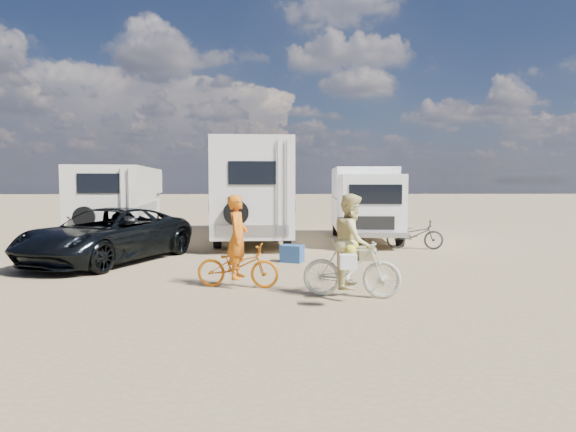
{
  "coord_description": "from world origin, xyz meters",
  "views": [
    {
      "loc": [
        0.37,
        -11.24,
        2.15
      ],
      "look_at": [
        0.75,
        0.92,
        1.3
      ],
      "focal_mm": 31.6,
      "sensor_mm": 36.0,
      "label": 1
    }
  ],
  "objects_px": {
    "bike_woman": "(352,268)",
    "cooler": "(292,254)",
    "box_truck": "(365,204)",
    "dark_suv": "(107,235)",
    "bike_man": "(238,266)",
    "bike_parked": "(415,234)",
    "rv_main": "(252,192)",
    "rider_woman": "(352,251)",
    "rider_man": "(238,246)",
    "crate": "(366,253)",
    "rv_left": "(121,204)"
  },
  "relations": [
    {
      "from": "rider_woman",
      "to": "bike_parked",
      "type": "height_order",
      "value": "rider_woman"
    },
    {
      "from": "box_truck",
      "to": "crate",
      "type": "relative_size",
      "value": 12.42
    },
    {
      "from": "box_truck",
      "to": "rv_main",
      "type": "bearing_deg",
      "value": 175.9
    },
    {
      "from": "cooler",
      "to": "rider_woman",
      "type": "bearing_deg",
      "value": -54.7
    },
    {
      "from": "bike_man",
      "to": "bike_parked",
      "type": "distance_m",
      "value": 7.61
    },
    {
      "from": "rider_man",
      "to": "bike_parked",
      "type": "height_order",
      "value": "rider_man"
    },
    {
      "from": "rider_man",
      "to": "rider_woman",
      "type": "relative_size",
      "value": 0.97
    },
    {
      "from": "rv_left",
      "to": "bike_woman",
      "type": "height_order",
      "value": "rv_left"
    },
    {
      "from": "rv_left",
      "to": "bike_woman",
      "type": "relative_size",
      "value": 3.99
    },
    {
      "from": "bike_man",
      "to": "bike_parked",
      "type": "xyz_separation_m",
      "value": [
        5.18,
        5.58,
        0.02
      ]
    },
    {
      "from": "dark_suv",
      "to": "bike_parked",
      "type": "relative_size",
      "value": 2.94
    },
    {
      "from": "dark_suv",
      "to": "crate",
      "type": "height_order",
      "value": "dark_suv"
    },
    {
      "from": "bike_man",
      "to": "bike_woman",
      "type": "distance_m",
      "value": 2.36
    },
    {
      "from": "rv_left",
      "to": "cooler",
      "type": "distance_m",
      "value": 8.22
    },
    {
      "from": "crate",
      "to": "rider_woman",
      "type": "bearing_deg",
      "value": -104.06
    },
    {
      "from": "rv_main",
      "to": "box_truck",
      "type": "bearing_deg",
      "value": -10.55
    },
    {
      "from": "rv_left",
      "to": "cooler",
      "type": "xyz_separation_m",
      "value": [
        6.06,
        -5.45,
        -1.09
      ]
    },
    {
      "from": "rider_man",
      "to": "bike_parked",
      "type": "bearing_deg",
      "value": -32.93
    },
    {
      "from": "bike_woman",
      "to": "crate",
      "type": "xyz_separation_m",
      "value": [
        1.1,
        4.4,
        -0.36
      ]
    },
    {
      "from": "rv_left",
      "to": "bike_parked",
      "type": "relative_size",
      "value": 4.13
    },
    {
      "from": "dark_suv",
      "to": "cooler",
      "type": "height_order",
      "value": "dark_suv"
    },
    {
      "from": "rv_main",
      "to": "rider_woman",
      "type": "distance_m",
      "value": 9.69
    },
    {
      "from": "rv_main",
      "to": "bike_woman",
      "type": "bearing_deg",
      "value": -79.23
    },
    {
      "from": "bike_parked",
      "to": "cooler",
      "type": "height_order",
      "value": "bike_parked"
    },
    {
      "from": "rv_main",
      "to": "rv_left",
      "type": "xyz_separation_m",
      "value": [
        -4.8,
        0.14,
        -0.42
      ]
    },
    {
      "from": "box_truck",
      "to": "rider_woman",
      "type": "height_order",
      "value": "box_truck"
    },
    {
      "from": "rider_woman",
      "to": "bike_man",
      "type": "bearing_deg",
      "value": 79.21
    },
    {
      "from": "rider_man",
      "to": "cooler",
      "type": "distance_m",
      "value": 3.42
    },
    {
      "from": "bike_man",
      "to": "bike_woman",
      "type": "relative_size",
      "value": 0.93
    },
    {
      "from": "rv_left",
      "to": "rider_man",
      "type": "xyz_separation_m",
      "value": [
        4.84,
        -8.58,
        -0.47
      ]
    },
    {
      "from": "bike_woman",
      "to": "bike_parked",
      "type": "distance_m",
      "value": 7.21
    },
    {
      "from": "bike_parked",
      "to": "crate",
      "type": "height_order",
      "value": "bike_parked"
    },
    {
      "from": "rv_main",
      "to": "bike_man",
      "type": "relative_size",
      "value": 4.81
    },
    {
      "from": "box_truck",
      "to": "cooler",
      "type": "relative_size",
      "value": 9.86
    },
    {
      "from": "bike_woman",
      "to": "cooler",
      "type": "bearing_deg",
      "value": 26.08
    },
    {
      "from": "bike_man",
      "to": "cooler",
      "type": "xyz_separation_m",
      "value": [
        1.22,
        3.13,
        -0.21
      ]
    },
    {
      "from": "rv_main",
      "to": "rider_woman",
      "type": "height_order",
      "value": "rv_main"
    },
    {
      "from": "box_truck",
      "to": "dark_suv",
      "type": "relative_size",
      "value": 1.09
    },
    {
      "from": "rider_man",
      "to": "crate",
      "type": "xyz_separation_m",
      "value": [
        3.26,
        3.44,
        -0.66
      ]
    },
    {
      "from": "rider_man",
      "to": "rider_woman",
      "type": "distance_m",
      "value": 2.36
    },
    {
      "from": "bike_woman",
      "to": "rider_woman",
      "type": "height_order",
      "value": "rider_woman"
    },
    {
      "from": "dark_suv",
      "to": "bike_woman",
      "type": "bearing_deg",
      "value": -13.67
    },
    {
      "from": "rv_main",
      "to": "box_truck",
      "type": "xyz_separation_m",
      "value": [
        4.06,
        -0.58,
        -0.42
      ]
    },
    {
      "from": "rv_main",
      "to": "rv_left",
      "type": "height_order",
      "value": "rv_main"
    },
    {
      "from": "box_truck",
      "to": "crate",
      "type": "height_order",
      "value": "box_truck"
    },
    {
      "from": "rv_main",
      "to": "cooler",
      "type": "relative_size",
      "value": 14.26
    },
    {
      "from": "rv_main",
      "to": "crate",
      "type": "distance_m",
      "value": 6.19
    },
    {
      "from": "bike_woman",
      "to": "cooler",
      "type": "distance_m",
      "value": 4.21
    },
    {
      "from": "cooler",
      "to": "box_truck",
      "type": "bearing_deg",
      "value": 81.78
    },
    {
      "from": "rv_main",
      "to": "rider_man",
      "type": "distance_m",
      "value": 8.49
    }
  ]
}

